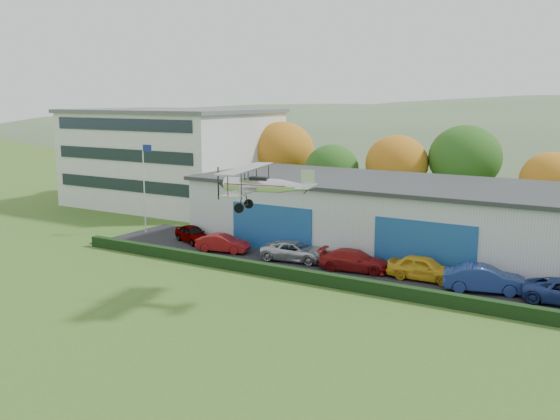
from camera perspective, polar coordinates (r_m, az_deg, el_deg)
The scene contains 15 objects.
ground at distance 28.09m, azimuth -13.10°, elevation -14.71°, with size 300.00×300.00×0.00m, color #425F1E.
apron at distance 43.38m, azimuth 9.82°, elevation -5.59°, with size 48.00×9.00×0.05m, color black.
hedge at distance 39.02m, azimuth 7.20°, elevation -6.74°, with size 46.00×0.60×0.80m, color black.
hangar at distance 48.61m, azimuth 15.16°, elevation -0.91°, with size 40.60×12.60×5.30m.
office_block at distance 70.54m, azimuth -9.64°, elevation 4.75°, with size 20.60×15.60×10.40m.
flagpole at distance 55.60m, azimuth -12.09°, elevation 2.80°, with size 1.05×0.10×8.00m.
tree_belt at distance 61.36m, azimuth 14.94°, elevation 4.13°, with size 75.70×13.22×10.12m.
distant_hills at distance 161.44m, azimuth 23.04°, elevation 0.53°, with size 430.00×196.00×56.00m.
car_0 at distance 51.78m, azimuth -7.85°, elevation -2.15°, with size 1.62×4.04×1.38m, color gray.
car_1 at distance 48.33m, azimuth -5.17°, elevation -3.00°, with size 1.42×4.06×1.34m, color maroon.
car_2 at distance 45.60m, azimuth 1.39°, elevation -3.73°, with size 2.29×4.97×1.38m, color silver.
car_3 at distance 43.30m, azimuth 6.76°, elevation -4.53°, with size 1.99×4.91×1.42m, color maroon.
car_4 at distance 41.86m, azimuth 12.82°, elevation -5.12°, with size 1.86×4.63×1.58m, color gold.
car_5 at distance 40.33m, azimuth 17.98°, elevation -5.93°, with size 1.71×4.89×1.61m, color navy.
biplane at distance 35.77m, azimuth -1.77°, elevation 2.39°, with size 5.85×6.65×2.48m.
Camera 1 is at (18.19, -17.93, 11.69)m, focal length 40.57 mm.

